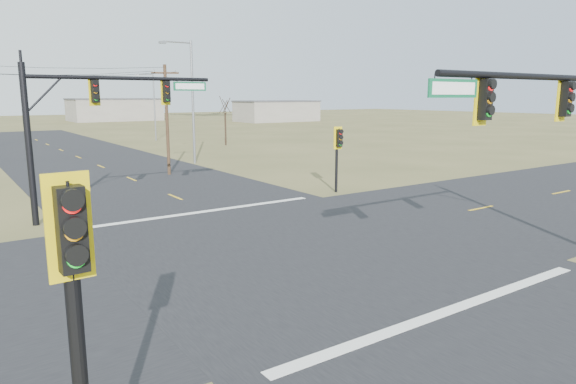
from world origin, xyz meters
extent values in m
plane|color=olive|center=(0.00, 0.00, 0.00)|extent=(320.00, 320.00, 0.00)
cube|color=black|center=(0.00, 0.00, 0.01)|extent=(160.00, 14.00, 0.02)
cube|color=black|center=(0.00, 0.00, 0.01)|extent=(14.00, 160.00, 0.02)
cube|color=silver|center=(0.00, -7.50, 0.03)|extent=(12.00, 0.40, 0.01)
cube|color=silver|center=(0.00, 7.50, 0.03)|extent=(12.00, 0.40, 0.01)
cylinder|color=black|center=(3.72, -7.64, 6.34)|extent=(9.91, 0.18, 0.18)
cube|color=#0B5331|center=(-0.63, -7.64, 5.99)|extent=(1.80, 0.05, 0.45)
cylinder|color=black|center=(-7.78, 9.41, 3.62)|extent=(0.29, 0.29, 7.25)
cylinder|color=black|center=(-3.38, 9.41, 6.65)|extent=(8.80, 0.19, 0.19)
cube|color=#0B5331|center=(0.02, 9.41, 6.30)|extent=(1.80, 0.05, 0.45)
cylinder|color=black|center=(8.79, 7.96, 1.93)|extent=(0.17, 0.17, 3.85)
cylinder|color=black|center=(-9.95, -9.29, 2.38)|extent=(0.20, 0.20, 4.76)
cylinder|color=#422E1C|center=(3.03, 20.51, 4.02)|extent=(0.23, 0.23, 8.05)
cube|color=#422E1C|center=(3.03, 20.51, 7.45)|extent=(1.88, 0.82, 0.12)
cylinder|color=gray|center=(7.37, 25.49, 5.19)|extent=(0.21, 0.21, 10.39)
cylinder|color=gray|center=(6.12, 25.49, 10.19)|extent=(2.49, 0.12, 0.12)
cube|color=gray|center=(4.87, 25.49, 10.09)|extent=(0.58, 0.28, 0.19)
cylinder|color=gray|center=(12.99, 50.19, 4.38)|extent=(0.18, 0.18, 8.75)
cylinder|color=gray|center=(11.94, 50.19, 8.55)|extent=(2.10, 0.11, 0.11)
cube|color=gray|center=(10.89, 50.19, 8.45)|extent=(0.52, 0.35, 0.16)
cylinder|color=black|center=(17.57, 39.13, 1.92)|extent=(0.20, 0.20, 3.84)
cube|color=gray|center=(25.00, 110.00, 2.50)|extent=(20.00, 12.00, 5.00)
cube|color=gray|center=(55.00, 85.00, 2.25)|extent=(18.00, 10.00, 4.50)
camera|label=1|loc=(-11.18, -15.86, 5.80)|focal=32.00mm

